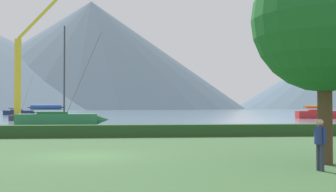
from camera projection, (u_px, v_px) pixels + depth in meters
ground_plane at (85, 156)px, 17.76m from camera, size 1000.00×1000.00×0.00m
harbor_water at (118, 112)px, 153.96m from camera, size 320.00×246.00×0.00m
hedge_line at (99, 131)px, 28.70m from camera, size 80.00×1.20×0.81m
sailboat_slip_0 at (58, 119)px, 44.36m from camera, size 9.41×3.33×10.37m
sailboat_slip_1 at (19, 112)px, 102.48m from camera, size 7.81×3.18×10.59m
sailboat_slip_4 at (322, 114)px, 72.15m from camera, size 9.35×3.83×14.15m
person_standing_walker at (320, 140)px, 13.72m from camera, size 0.36×0.56×1.65m
park_tree at (328, 11)px, 15.51m from camera, size 5.19×5.19×8.40m
dock_crane at (20, 81)px, 62.07m from camera, size 7.63×2.00×18.94m
distant_hill_west_ridge at (91, 55)px, 339.39m from camera, size 239.99×239.99×84.81m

